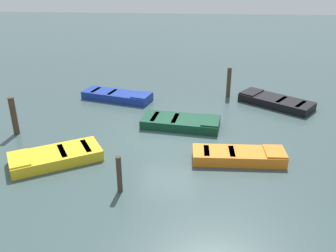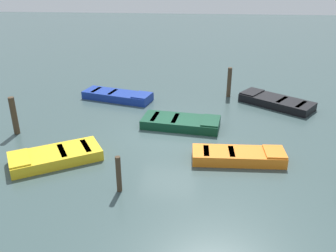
{
  "view_description": "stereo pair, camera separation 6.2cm",
  "coord_description": "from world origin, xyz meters",
  "px_view_note": "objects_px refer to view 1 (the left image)",
  "views": [
    {
      "loc": [
        -1.12,
        14.25,
        6.81
      ],
      "look_at": [
        0.0,
        0.0,
        0.35
      ],
      "focal_mm": 38.98,
      "sensor_mm": 36.0,
      "label": 1
    },
    {
      "loc": [
        -1.18,
        14.24,
        6.81
      ],
      "look_at": [
        0.0,
        0.0,
        0.35
      ],
      "focal_mm": 38.98,
      "sensor_mm": 36.0,
      "label": 2
    }
  ],
  "objects_px": {
    "rowboat_orange": "(239,156)",
    "rowboat_dark_green": "(181,122)",
    "rowboat_yellow": "(55,156)",
    "mooring_piling_near_right": "(14,116)",
    "rowboat_blue": "(118,96)",
    "mooring_piling_near_left": "(229,82)",
    "rowboat_black": "(275,101)",
    "mooring_piling_mid_right": "(119,174)"
  },
  "relations": [
    {
      "from": "rowboat_blue",
      "to": "mooring_piling_near_right",
      "type": "bearing_deg",
      "value": -111.53
    },
    {
      "from": "rowboat_blue",
      "to": "rowboat_yellow",
      "type": "relative_size",
      "value": 1.11
    },
    {
      "from": "mooring_piling_mid_right",
      "to": "rowboat_yellow",
      "type": "bearing_deg",
      "value": -31.4
    },
    {
      "from": "mooring_piling_near_left",
      "to": "rowboat_dark_green",
      "type": "bearing_deg",
      "value": 60.82
    },
    {
      "from": "mooring_piling_mid_right",
      "to": "mooring_piling_near_right",
      "type": "bearing_deg",
      "value": -36.41
    },
    {
      "from": "rowboat_black",
      "to": "mooring_piling_near_left",
      "type": "xyz_separation_m",
      "value": [
        2.35,
        -1.2,
        0.6
      ]
    },
    {
      "from": "rowboat_orange",
      "to": "mooring_piling_near_left",
      "type": "relative_size",
      "value": 2.11
    },
    {
      "from": "rowboat_blue",
      "to": "mooring_piling_near_left",
      "type": "bearing_deg",
      "value": 25.17
    },
    {
      "from": "rowboat_blue",
      "to": "mooring_piling_near_right",
      "type": "relative_size",
      "value": 2.36
    },
    {
      "from": "rowboat_yellow",
      "to": "mooring_piling_near_right",
      "type": "xyz_separation_m",
      "value": [
        2.54,
        -2.23,
        0.61
      ]
    },
    {
      "from": "mooring_piling_near_left",
      "to": "mooring_piling_mid_right",
      "type": "relative_size",
      "value": 1.29
    },
    {
      "from": "mooring_piling_near_left",
      "to": "mooring_piling_near_right",
      "type": "bearing_deg",
      "value": 30.45
    },
    {
      "from": "rowboat_yellow",
      "to": "mooring_piling_near_left",
      "type": "xyz_separation_m",
      "value": [
        -6.92,
        -7.79,
        0.6
      ]
    },
    {
      "from": "rowboat_yellow",
      "to": "mooring_piling_near_left",
      "type": "distance_m",
      "value": 10.43
    },
    {
      "from": "mooring_piling_near_right",
      "to": "mooring_piling_mid_right",
      "type": "bearing_deg",
      "value": 143.59
    },
    {
      "from": "rowboat_orange",
      "to": "mooring_piling_near_right",
      "type": "height_order",
      "value": "mooring_piling_near_right"
    },
    {
      "from": "rowboat_dark_green",
      "to": "rowboat_yellow",
      "type": "relative_size",
      "value": 1.02
    },
    {
      "from": "rowboat_orange",
      "to": "mooring_piling_mid_right",
      "type": "xyz_separation_m",
      "value": [
        4.04,
        2.29,
        0.41
      ]
    },
    {
      "from": "rowboat_orange",
      "to": "mooring_piling_near_left",
      "type": "bearing_deg",
      "value": 87.81
    },
    {
      "from": "rowboat_yellow",
      "to": "rowboat_orange",
      "type": "bearing_deg",
      "value": 154.66
    },
    {
      "from": "rowboat_dark_green",
      "to": "rowboat_yellow",
      "type": "distance_m",
      "value": 5.74
    },
    {
      "from": "mooring_piling_near_left",
      "to": "mooring_piling_near_right",
      "type": "xyz_separation_m",
      "value": [
        9.46,
        5.56,
        0.02
      ]
    },
    {
      "from": "rowboat_black",
      "to": "rowboat_yellow",
      "type": "distance_m",
      "value": 11.37
    },
    {
      "from": "rowboat_orange",
      "to": "rowboat_yellow",
      "type": "bearing_deg",
      "value": -176.35
    },
    {
      "from": "rowboat_black",
      "to": "rowboat_blue",
      "type": "relative_size",
      "value": 0.97
    },
    {
      "from": "rowboat_orange",
      "to": "mooring_piling_near_left",
      "type": "distance_m",
      "value": 7.21
    },
    {
      "from": "rowboat_blue",
      "to": "rowboat_yellow",
      "type": "height_order",
      "value": "same"
    },
    {
      "from": "mooring_piling_mid_right",
      "to": "rowboat_black",
      "type": "bearing_deg",
      "value": -128.09
    },
    {
      "from": "rowboat_blue",
      "to": "mooring_piling_near_left",
      "type": "xyz_separation_m",
      "value": [
        -5.97,
        -0.99,
        0.6
      ]
    },
    {
      "from": "rowboat_dark_green",
      "to": "rowboat_black",
      "type": "bearing_deg",
      "value": 40.89
    },
    {
      "from": "rowboat_yellow",
      "to": "mooring_piling_near_right",
      "type": "bearing_deg",
      "value": -71.61
    },
    {
      "from": "rowboat_orange",
      "to": "rowboat_blue",
      "type": "xyz_separation_m",
      "value": [
        5.87,
        -6.2,
        -0.0
      ]
    },
    {
      "from": "rowboat_orange",
      "to": "mooring_piling_near_right",
      "type": "relative_size",
      "value": 2.06
    },
    {
      "from": "rowboat_orange",
      "to": "mooring_piling_near_right",
      "type": "distance_m",
      "value": 9.52
    },
    {
      "from": "rowboat_orange",
      "to": "rowboat_dark_green",
      "type": "bearing_deg",
      "value": 126.72
    },
    {
      "from": "rowboat_yellow",
      "to": "mooring_piling_near_left",
      "type": "relative_size",
      "value": 2.18
    },
    {
      "from": "mooring_piling_near_left",
      "to": "mooring_piling_near_right",
      "type": "relative_size",
      "value": 0.98
    },
    {
      "from": "mooring_piling_near_right",
      "to": "rowboat_dark_green",
      "type": "bearing_deg",
      "value": -169.68
    },
    {
      "from": "rowboat_yellow",
      "to": "mooring_piling_near_right",
      "type": "height_order",
      "value": "mooring_piling_near_right"
    },
    {
      "from": "rowboat_blue",
      "to": "mooring_piling_near_right",
      "type": "distance_m",
      "value": 5.78
    },
    {
      "from": "rowboat_black",
      "to": "mooring_piling_mid_right",
      "type": "xyz_separation_m",
      "value": [
        6.49,
        8.28,
        0.41
      ]
    },
    {
      "from": "rowboat_dark_green",
      "to": "rowboat_blue",
      "type": "xyz_separation_m",
      "value": [
        3.59,
        -3.29,
        -0.0
      ]
    }
  ]
}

